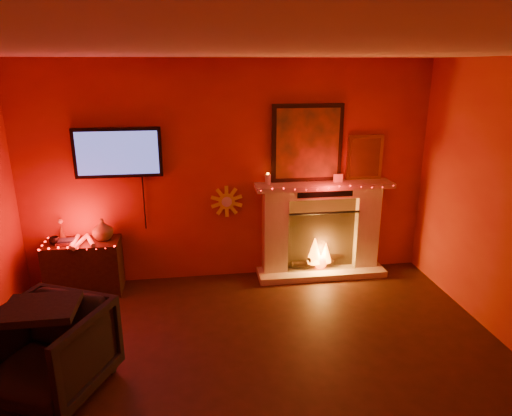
{
  "coord_description": "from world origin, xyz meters",
  "views": [
    {
      "loc": [
        -0.46,
        -2.94,
        2.62
      ],
      "look_at": [
        0.21,
        1.7,
        1.15
      ],
      "focal_mm": 32.0,
      "sensor_mm": 36.0,
      "label": 1
    }
  ],
  "objects": [
    {
      "name": "room",
      "position": [
        0.0,
        0.0,
        1.35
      ],
      "size": [
        5.0,
        5.0,
        5.0
      ],
      "color": "black",
      "rests_on": "ground"
    },
    {
      "name": "fireplace",
      "position": [
        1.14,
        2.39,
        0.72
      ],
      "size": [
        1.72,
        0.4,
        2.18
      ],
      "color": "beige",
      "rests_on": "floor"
    },
    {
      "name": "tv",
      "position": [
        -1.3,
        2.45,
        1.65
      ],
      "size": [
        1.0,
        0.07,
        1.24
      ],
      "color": "black",
      "rests_on": "room"
    },
    {
      "name": "sunburst_clock",
      "position": [
        -0.05,
        2.48,
        1.0
      ],
      "size": [
        0.4,
        0.03,
        0.4
      ],
      "color": "yellow",
      "rests_on": "room"
    },
    {
      "name": "console_table",
      "position": [
        -1.77,
        2.26,
        0.36
      ],
      "size": [
        0.85,
        0.5,
        0.9
      ],
      "color": "black",
      "rests_on": "floor"
    },
    {
      "name": "armchair",
      "position": [
        -1.68,
        0.47,
        0.39
      ],
      "size": [
        1.11,
        1.12,
        0.77
      ],
      "primitive_type": "imported",
      "rotation": [
        0.0,
        0.0,
        -0.44
      ],
      "color": "black",
      "rests_on": "floor"
    }
  ]
}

